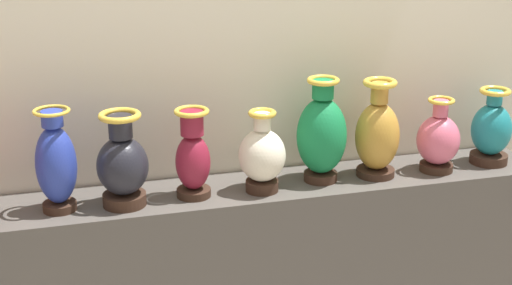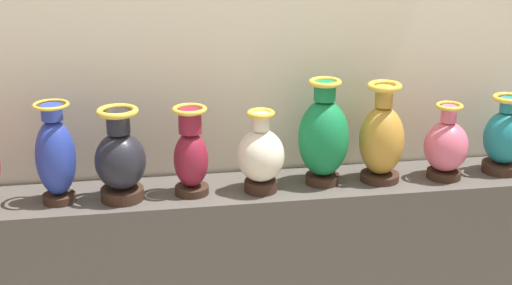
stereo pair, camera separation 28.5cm
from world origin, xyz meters
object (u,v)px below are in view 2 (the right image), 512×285
(vase_burgundy, at_px, (191,155))
(vase_emerald, at_px, (324,137))
(vase_ochre, at_px, (382,139))
(vase_teal, at_px, (504,139))
(vase_cobalt, at_px, (56,157))
(vase_rose, at_px, (446,146))
(vase_ivory, at_px, (261,156))
(vase_onyx, at_px, (120,160))

(vase_burgundy, distance_m, vase_emerald, 0.50)
(vase_ochre, bearing_deg, vase_teal, 0.88)
(vase_cobalt, bearing_deg, vase_ochre, 0.43)
(vase_burgundy, height_order, vase_emerald, vase_emerald)
(vase_burgundy, xyz_separation_m, vase_rose, (0.97, -0.00, -0.02))
(vase_burgundy, distance_m, vase_rose, 0.97)
(vase_cobalt, xyz_separation_m, vase_ochre, (1.19, 0.01, -0.01))
(vase_cobalt, distance_m, vase_ochre, 1.19)
(vase_cobalt, relative_size, vase_rose, 1.24)
(vase_ivory, distance_m, vase_ochre, 0.47)
(vase_cobalt, distance_m, vase_burgundy, 0.47)
(vase_ivory, xyz_separation_m, vase_emerald, (0.24, 0.04, 0.05))
(vase_burgundy, bearing_deg, vase_cobalt, 179.66)
(vase_onyx, height_order, vase_burgundy, vase_onyx)
(vase_ochre, bearing_deg, vase_emerald, 177.55)
(vase_onyx, distance_m, vase_teal, 1.47)
(vase_burgundy, xyz_separation_m, vase_teal, (1.22, 0.02, -0.01))
(vase_onyx, xyz_separation_m, vase_ochre, (0.97, 0.02, 0.02))
(vase_onyx, bearing_deg, vase_ivory, -0.49)
(vase_burgundy, bearing_deg, vase_emerald, 2.46)
(vase_onyx, relative_size, vase_teal, 1.10)
(vase_onyx, bearing_deg, vase_rose, 0.40)
(vase_rose, relative_size, vase_teal, 0.95)
(vase_cobalt, bearing_deg, vase_ivory, -1.58)
(vase_ivory, relative_size, vase_rose, 1.05)
(vase_cobalt, xyz_separation_m, vase_emerald, (0.97, 0.02, 0.01))
(vase_cobalt, relative_size, vase_ochre, 0.96)
(vase_cobalt, distance_m, vase_ivory, 0.73)
(vase_cobalt, relative_size, vase_emerald, 0.91)
(vase_cobalt, bearing_deg, vase_rose, -0.28)
(vase_emerald, relative_size, vase_ochre, 1.05)
(vase_rose, bearing_deg, vase_ochre, 176.36)
(vase_ivory, relative_size, vase_teal, 1.00)
(vase_cobalt, xyz_separation_m, vase_ivory, (0.73, -0.02, -0.03))
(vase_ivory, height_order, vase_teal, vase_teal)
(vase_onyx, distance_m, vase_emerald, 0.75)
(vase_onyx, distance_m, vase_burgundy, 0.25)
(vase_ivory, xyz_separation_m, vase_teal, (0.97, 0.04, -0.00))
(vase_teal, bearing_deg, vase_onyx, -178.74)
(vase_cobalt, xyz_separation_m, vase_onyx, (0.22, -0.02, -0.02))
(vase_rose, distance_m, vase_teal, 0.25)
(vase_onyx, relative_size, vase_emerald, 0.85)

